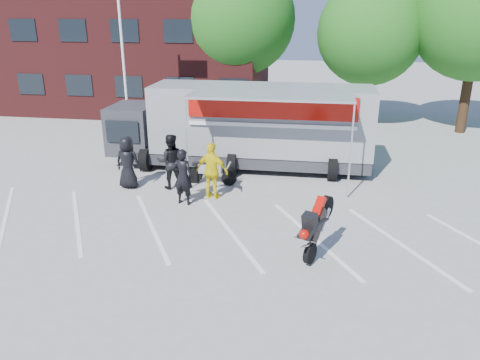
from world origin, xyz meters
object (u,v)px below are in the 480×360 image
(tree_right, at_px, (479,14))
(spectator_hivis, at_px, (212,171))
(spectator_leather_c, at_px, (171,162))
(spectator_leather_a, at_px, (128,162))
(flagpole, at_px, (126,34))
(parked_motorcycle, at_px, (212,184))
(spectator_leather_b, at_px, (183,177))
(transporter_truck, at_px, (248,167))
(tree_mid, at_px, (370,33))
(stunt_bike_rider, at_px, (320,255))
(tree_left, at_px, (240,19))

(tree_right, bearing_deg, spectator_hivis, -134.38)
(spectator_leather_c, bearing_deg, spectator_leather_a, -8.00)
(flagpole, distance_m, tree_right, 16.88)
(parked_motorcycle, xyz_separation_m, spectator_leather_b, (-0.51, -1.94, 0.95))
(spectator_leather_a, bearing_deg, transporter_truck, -138.07)
(spectator_leather_c, bearing_deg, flagpole, -73.28)
(transporter_truck, bearing_deg, parked_motorcycle, -116.72)
(parked_motorcycle, bearing_deg, tree_mid, -28.84)
(stunt_bike_rider, bearing_deg, tree_left, 131.33)
(spectator_leather_c, bearing_deg, tree_right, -156.03)
(stunt_bike_rider, height_order, spectator_leather_b, spectator_leather_b)
(tree_mid, relative_size, tree_right, 0.84)
(parked_motorcycle, bearing_deg, flagpole, 46.14)
(tree_right, distance_m, spectator_leather_b, 17.26)
(tree_left, relative_size, tree_mid, 1.13)
(tree_mid, bearing_deg, parked_motorcycle, -121.08)
(tree_left, height_order, parked_motorcycle, tree_left)
(transporter_truck, relative_size, spectator_hivis, 5.34)
(flagpole, xyz_separation_m, spectator_hivis, (5.39, -6.59, -4.07))
(transporter_truck, distance_m, spectator_leather_a, 5.01)
(tree_mid, bearing_deg, spectator_hivis, -116.79)
(stunt_bike_rider, bearing_deg, spectator_leather_a, 174.86)
(tree_mid, bearing_deg, stunt_bike_rider, -98.33)
(tree_mid, distance_m, stunt_bike_rider, 15.94)
(tree_right, relative_size, transporter_truck, 0.87)
(spectator_leather_a, bearing_deg, flagpole, -65.23)
(tree_left, xyz_separation_m, spectator_hivis, (1.15, -12.59, -4.59))
(flagpole, distance_m, tree_mid, 12.31)
(spectator_leather_a, height_order, spectator_leather_c, spectator_leather_c)
(flagpole, bearing_deg, spectator_leather_b, -57.70)
(transporter_truck, relative_size, spectator_leather_b, 5.53)
(flagpole, height_order, parked_motorcycle, flagpole)
(tree_mid, height_order, stunt_bike_rider, tree_mid)
(flagpole, xyz_separation_m, spectator_leather_c, (3.71, -5.86, -4.06))
(stunt_bike_rider, bearing_deg, transporter_truck, 137.75)
(flagpole, bearing_deg, spectator_leather_a, -70.23)
(spectator_leather_a, relative_size, spectator_hivis, 0.97)
(transporter_truck, bearing_deg, stunt_bike_rider, -67.44)
(transporter_truck, xyz_separation_m, spectator_leather_a, (-3.93, -2.95, 0.95))
(tree_mid, distance_m, parked_motorcycle, 12.96)
(tree_right, relative_size, stunt_bike_rider, 4.99)
(tree_right, relative_size, spectator_hivis, 4.66)
(tree_left, relative_size, tree_right, 0.95)
(tree_left, height_order, spectator_leather_b, tree_left)
(tree_left, relative_size, transporter_truck, 0.83)
(tree_left, distance_m, spectator_leather_c, 12.72)
(transporter_truck, bearing_deg, tree_mid, 57.11)
(tree_mid, xyz_separation_m, spectator_hivis, (-5.85, -11.59, -3.97))
(transporter_truck, distance_m, spectator_leather_b, 4.47)
(spectator_leather_c, bearing_deg, transporter_truck, -146.73)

